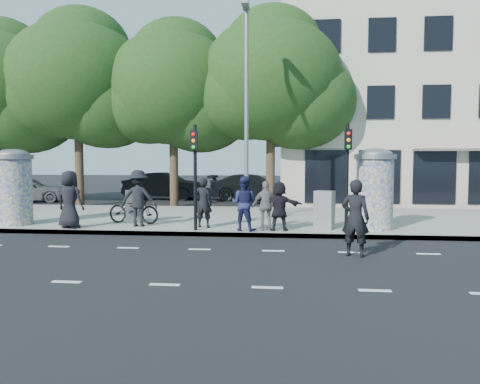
# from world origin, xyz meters

# --- Properties ---
(ground) EXTENTS (120.00, 120.00, 0.00)m
(ground) POSITION_xyz_m (0.00, 0.00, 0.00)
(ground) COLOR black
(ground) RESTS_ON ground
(sidewalk) EXTENTS (40.00, 8.00, 0.15)m
(sidewalk) POSITION_xyz_m (0.00, 7.50, 0.07)
(sidewalk) COLOR gray
(sidewalk) RESTS_ON ground
(curb) EXTENTS (40.00, 0.10, 0.16)m
(curb) POSITION_xyz_m (0.00, 3.55, 0.07)
(curb) COLOR slate
(curb) RESTS_ON ground
(lane_dash_near) EXTENTS (32.00, 0.12, 0.01)m
(lane_dash_near) POSITION_xyz_m (0.00, -2.20, 0.00)
(lane_dash_near) COLOR silver
(lane_dash_near) RESTS_ON ground
(lane_dash_far) EXTENTS (32.00, 0.12, 0.01)m
(lane_dash_far) POSITION_xyz_m (0.00, 1.40, 0.00)
(lane_dash_far) COLOR silver
(lane_dash_far) RESTS_ON ground
(ad_column_left) EXTENTS (1.36, 1.36, 2.65)m
(ad_column_left) POSITION_xyz_m (-7.20, 4.50, 1.54)
(ad_column_left) COLOR beige
(ad_column_left) RESTS_ON sidewalk
(ad_column_right) EXTENTS (1.36, 1.36, 2.65)m
(ad_column_right) POSITION_xyz_m (5.20, 4.70, 1.54)
(ad_column_right) COLOR beige
(ad_column_right) RESTS_ON sidewalk
(traffic_pole_near) EXTENTS (0.22, 0.31, 3.40)m
(traffic_pole_near) POSITION_xyz_m (-0.60, 3.79, 2.23)
(traffic_pole_near) COLOR black
(traffic_pole_near) RESTS_ON sidewalk
(traffic_pole_far) EXTENTS (0.22, 0.31, 3.40)m
(traffic_pole_far) POSITION_xyz_m (4.20, 3.79, 2.23)
(traffic_pole_far) COLOR black
(traffic_pole_far) RESTS_ON sidewalk
(street_lamp) EXTENTS (0.25, 0.93, 8.00)m
(street_lamp) POSITION_xyz_m (0.80, 6.63, 4.79)
(street_lamp) COLOR slate
(street_lamp) RESTS_ON sidewalk
(tree_mid_left) EXTENTS (7.20, 7.20, 9.57)m
(tree_mid_left) POSITION_xyz_m (-8.50, 12.50, 6.50)
(tree_mid_left) COLOR #38281C
(tree_mid_left) RESTS_ON ground
(tree_near_left) EXTENTS (6.80, 6.80, 8.97)m
(tree_near_left) POSITION_xyz_m (-3.50, 12.70, 6.06)
(tree_near_left) COLOR #38281C
(tree_near_left) RESTS_ON ground
(tree_center) EXTENTS (7.00, 7.00, 9.30)m
(tree_center) POSITION_xyz_m (1.50, 12.30, 6.31)
(tree_center) COLOR #38281C
(tree_center) RESTS_ON ground
(building) EXTENTS (20.30, 15.85, 12.00)m
(building) POSITION_xyz_m (12.00, 19.99, 5.99)
(building) COLOR #BCB19E
(building) RESTS_ON ground
(ped_a) EXTENTS (1.04, 0.79, 1.92)m
(ped_a) POSITION_xyz_m (-4.85, 3.85, 1.11)
(ped_a) COLOR black
(ped_a) RESTS_ON sidewalk
(ped_b) EXTENTS (0.66, 0.47, 1.69)m
(ped_b) POSITION_xyz_m (-0.46, 4.50, 0.99)
(ped_b) COLOR black
(ped_b) RESTS_ON sidewalk
(ped_c) EXTENTS (1.01, 0.88, 1.76)m
(ped_c) POSITION_xyz_m (0.97, 3.91, 1.03)
(ped_c) COLOR #1D204A
(ped_c) RESTS_ON sidewalk
(ped_d) EXTENTS (1.30, 0.81, 1.93)m
(ped_d) POSITION_xyz_m (-2.72, 4.54, 1.12)
(ped_d) COLOR black
(ped_d) RESTS_ON sidewalk
(ped_e) EXTENTS (1.05, 0.77, 1.60)m
(ped_e) POSITION_xyz_m (1.68, 4.00, 0.95)
(ped_e) COLOR slate
(ped_e) RESTS_ON sidewalk
(ped_f) EXTENTS (1.48, 0.54, 1.60)m
(ped_f) POSITION_xyz_m (2.10, 4.02, 0.95)
(ped_f) COLOR black
(ped_f) RESTS_ON sidewalk
(man_road) EXTENTS (0.83, 0.70, 1.95)m
(man_road) POSITION_xyz_m (4.07, 0.94, 0.97)
(man_road) COLOR black
(man_road) RESTS_ON ground
(bicycle) EXTENTS (1.05, 2.05, 1.03)m
(bicycle) POSITION_xyz_m (-3.11, 5.15, 0.66)
(bicycle) COLOR black
(bicycle) RESTS_ON sidewalk
(cabinet_left) EXTENTS (0.68, 0.59, 1.18)m
(cabinet_left) POSITION_xyz_m (-3.19, 5.39, 0.74)
(cabinet_left) COLOR slate
(cabinet_left) RESTS_ON sidewalk
(cabinet_right) EXTENTS (0.73, 0.63, 1.26)m
(cabinet_right) POSITION_xyz_m (3.57, 4.54, 0.78)
(cabinet_right) COLOR gray
(cabinet_right) RESTS_ON sidewalk
(car_left) EXTENTS (3.17, 4.80, 1.52)m
(car_left) POSITION_xyz_m (-12.52, 14.21, 0.76)
(car_left) COLOR #5C5E64
(car_left) RESTS_ON ground
(car_mid) EXTENTS (2.11, 5.06, 1.63)m
(car_mid) POSITION_xyz_m (-5.15, 16.98, 0.81)
(car_mid) COLOR black
(car_mid) RESTS_ON ground
(car_right) EXTENTS (2.29, 5.40, 1.56)m
(car_right) POSITION_xyz_m (0.33, 16.90, 0.78)
(car_right) COLOR #54565B
(car_right) RESTS_ON ground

